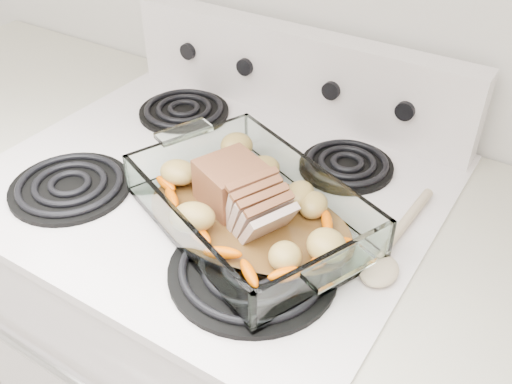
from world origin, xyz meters
The scene contains 6 objects.
electric_range centered at (0.00, 1.66, 0.48)m, with size 0.78×0.70×1.12m.
counter_left centered at (-0.67, 1.66, 0.47)m, with size 0.58×0.68×0.93m.
baking_dish centered at (0.13, 1.58, 0.96)m, with size 0.38×0.25×0.07m.
pork_roast centered at (0.10, 1.58, 0.99)m, with size 0.18×0.09×0.08m.
roast_vegetables centered at (0.12, 1.61, 0.97)m, with size 0.35×0.19×0.04m.
wooden_spoon centered at (0.34, 1.64, 0.94)m, with size 0.05×0.26×0.02m.
Camera 1 is at (0.51, 1.00, 1.53)m, focal length 40.00 mm.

